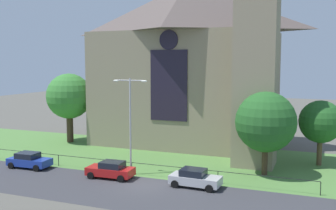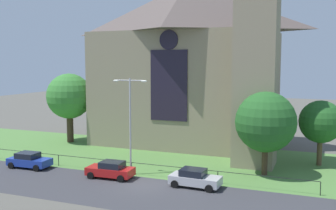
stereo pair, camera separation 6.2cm
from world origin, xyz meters
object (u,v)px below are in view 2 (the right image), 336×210
Objects in this scene: tree_left_far at (69,96)px; tree_right_near at (266,122)px; streetlamp_near at (130,114)px; parked_car_silver at (195,178)px; church_building at (190,63)px; parked_car_blue at (29,160)px; parked_car_red at (111,170)px; tree_right_far at (321,122)px.

tree_right_near is (25.67, -6.30, -1.04)m from tree_left_far.
parked_car_silver is at bearing -11.86° from streetlamp_near.
church_building is at bearing 111.62° from parked_car_silver.
parked_car_blue is (-10.33, -1.54, -4.84)m from streetlamp_near.
tree_left_far is 17.78m from streetlamp_near.
tree_right_far is at bearing -148.68° from parked_car_red.
tree_left_far is at bearing 166.21° from tree_right_near.
tree_left_far reaches higher than parked_car_blue.
church_building is 15.73m from streetlamp_near.
parked_car_blue is (-21.82, -5.95, -4.15)m from tree_right_near.
parked_car_red is at bearing -43.54° from tree_left_far.
tree_right_near is at bearing -13.79° from tree_left_far.
tree_right_far is at bearing 21.31° from parked_car_blue.
tree_right_far is 0.74× the size of streetlamp_near.
church_building is 2.93× the size of streetlamp_near.
church_building is 19.28m from parked_car_red.
church_building is 16.19m from tree_left_far.
parked_car_blue is at bearing -177.33° from parked_car_silver.
tree_left_far is 18.68m from parked_car_red.
streetlamp_near is at bearing 6.55° from parked_car_blue.
parked_car_blue is at bearing -156.76° from tree_right_far.
parked_car_blue is at bearing -123.99° from church_building.
parked_car_red is at bearing -175.91° from parked_car_silver.
tree_left_far is 2.09× the size of parked_car_silver.
tree_right_near is 1.80× the size of parked_car_red.
tree_right_near reaches higher than tree_right_far.
parked_car_blue is (3.85, -12.25, -5.19)m from tree_left_far.
tree_right_far reaches higher than parked_car_silver.
church_building is at bearing 135.23° from tree_right_near.
parked_car_silver is at bearing -1.42° from parked_car_blue.
parked_car_silver is at bearing -30.20° from tree_left_far.
tree_left_far is at bearing -164.06° from church_building.
parked_car_blue is at bearing -2.90° from parked_car_red.
tree_right_near reaches higher than parked_car_red.
tree_right_near reaches higher than parked_car_silver.
parked_car_red is (13.01, -12.36, -5.19)m from tree_left_far.
tree_right_far is at bearing -1.66° from tree_left_far.
tree_left_far is 13.85m from parked_car_blue.
church_building is 3.97× the size of tree_right_far.
parked_car_red is at bearing -96.82° from church_building.
streetlamp_near reaches higher than parked_car_silver.
tree_right_near is 1.80× the size of parked_car_blue.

